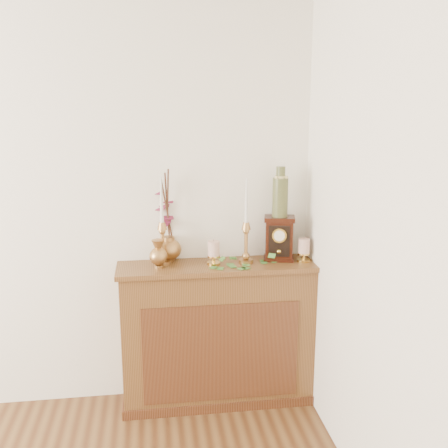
{
  "coord_description": "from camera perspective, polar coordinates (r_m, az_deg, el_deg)",
  "views": [
    {
      "loc": [
        1.0,
        -0.97,
        1.9
      ],
      "look_at": [
        1.43,
        2.05,
        1.19
      ],
      "focal_mm": 42.0,
      "sensor_mm": 36.0,
      "label": 1
    }
  ],
  "objects": [
    {
      "name": "candlestick_center",
      "position": [
        3.23,
        2.41,
        -1.31
      ],
      "size": [
        0.09,
        0.09,
        0.53
      ],
      "rotation": [
        0.0,
        0.0,
        -0.2
      ],
      "color": "#AD7E45",
      "rests_on": "console_shelf"
    },
    {
      "name": "mantel_clock",
      "position": [
        3.31,
        6.02,
        -1.61
      ],
      "size": [
        0.21,
        0.17,
        0.28
      ],
      "rotation": [
        0.0,
        0.0,
        -0.23
      ],
      "color": "#38160B",
      "rests_on": "console_shelf"
    },
    {
      "name": "pillar_candle_right",
      "position": [
        3.31,
        8.68,
        -2.69
      ],
      "size": [
        0.08,
        0.08,
        0.16
      ],
      "rotation": [
        0.0,
        0.0,
        -0.21
      ],
      "color": "#E0B04E",
      "rests_on": "console_shelf"
    },
    {
      "name": "bud_vase",
      "position": [
        3.17,
        -7.16,
        -3.29
      ],
      "size": [
        0.11,
        0.11,
        0.17
      ],
      "rotation": [
        0.0,
        0.0,
        -0.34
      ],
      "color": "#AD7E45",
      "rests_on": "console_shelf"
    },
    {
      "name": "candlestick_left",
      "position": [
        3.21,
        -6.72,
        -1.35
      ],
      "size": [
        0.09,
        0.09,
        0.54
      ],
      "rotation": [
        0.0,
        0.0,
        -0.37
      ],
      "color": "#AD7E45",
      "rests_on": "console_shelf"
    },
    {
      "name": "console_shelf",
      "position": [
        3.42,
        -0.66,
        -12.27
      ],
      "size": [
        1.24,
        0.34,
        0.93
      ],
      "color": "brown",
      "rests_on": "ground"
    },
    {
      "name": "ginger_jar",
      "position": [
        3.3,
        -6.35,
        0.6
      ],
      "size": [
        0.24,
        0.26,
        0.59
      ],
      "rotation": [
        0.0,
        0.0,
        -0.35
      ],
      "color": "#AD7E45",
      "rests_on": "console_shelf"
    },
    {
      "name": "pillar_candle_left",
      "position": [
        3.21,
        -1.14,
        -3.01
      ],
      "size": [
        0.08,
        0.08,
        0.16
      ],
      "rotation": [
        0.0,
        0.0,
        0.35
      ],
      "color": "#E0B04E",
      "rests_on": "console_shelf"
    },
    {
      "name": "ceramic_vase",
      "position": [
        3.25,
        6.13,
        3.23
      ],
      "size": [
        0.1,
        0.1,
        0.31
      ],
      "rotation": [
        0.0,
        0.0,
        -0.23
      ],
      "color": "#172F25",
      "rests_on": "mantel_clock"
    },
    {
      "name": "ivy_garland",
      "position": [
        3.2,
        3.15,
        -4.38
      ],
      "size": [
        0.36,
        0.18,
        0.08
      ],
      "rotation": [
        0.0,
        0.0,
        -0.35
      ],
      "color": "#3D742C",
      "rests_on": "console_shelf"
    }
  ]
}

